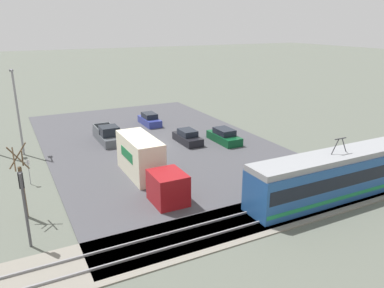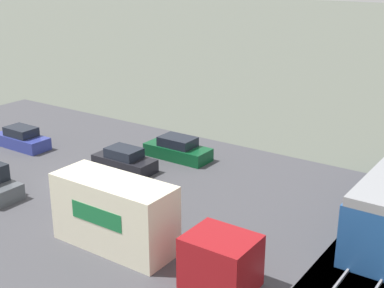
{
  "view_description": "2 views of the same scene",
  "coord_description": "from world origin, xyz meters",
  "px_view_note": "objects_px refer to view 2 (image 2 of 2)",
  "views": [
    {
      "loc": [
        14.24,
        35.87,
        12.61
      ],
      "look_at": [
        -1.08,
        5.95,
        1.67
      ],
      "focal_mm": 35.0,
      "sensor_mm": 36.0,
      "label": 1
    },
    {
      "loc": [
        20.95,
        23.05,
        12.97
      ],
      "look_at": [
        -3.66,
        5.93,
        2.64
      ],
      "focal_mm": 50.0,
      "sensor_mm": 36.0,
      "label": 2
    }
  ],
  "objects_px": {
    "box_truck": "(138,224)",
    "sedan_car_0": "(124,161)",
    "sedan_car_2": "(22,139)",
    "sedan_car_1": "(178,149)"
  },
  "relations": [
    {
      "from": "box_truck",
      "to": "sedan_car_0",
      "type": "height_order",
      "value": "box_truck"
    },
    {
      "from": "sedan_car_2",
      "to": "box_truck",
      "type": "bearing_deg",
      "value": -111.77
    },
    {
      "from": "box_truck",
      "to": "sedan_car_0",
      "type": "relative_size",
      "value": 2.44
    },
    {
      "from": "box_truck",
      "to": "sedan_car_0",
      "type": "distance_m",
      "value": 10.81
    },
    {
      "from": "sedan_car_2",
      "to": "sedan_car_1",
      "type": "bearing_deg",
      "value": -66.35
    },
    {
      "from": "box_truck",
      "to": "sedan_car_0",
      "type": "xyz_separation_m",
      "value": [
        -7.6,
        -7.62,
        -0.95
      ]
    },
    {
      "from": "sedan_car_0",
      "to": "sedan_car_1",
      "type": "height_order",
      "value": "sedan_car_1"
    },
    {
      "from": "sedan_car_1",
      "to": "sedan_car_2",
      "type": "height_order",
      "value": "sedan_car_2"
    },
    {
      "from": "box_truck",
      "to": "sedan_car_2",
      "type": "bearing_deg",
      "value": -111.77
    },
    {
      "from": "sedan_car_0",
      "to": "sedan_car_2",
      "type": "distance_m",
      "value": 9.09
    }
  ]
}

